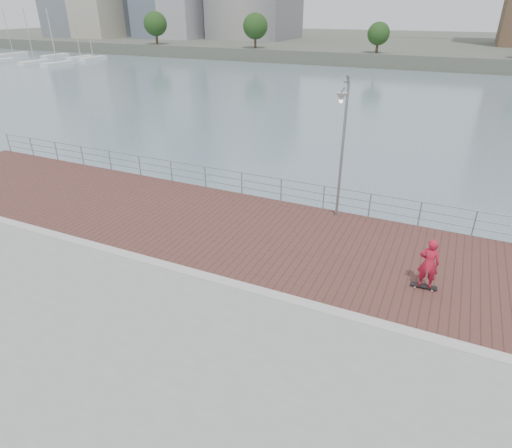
% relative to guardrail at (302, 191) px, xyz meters
% --- Properties ---
extents(water, '(400.00, 400.00, 0.00)m').
position_rel_guardrail_xyz_m(water, '(-0.00, -7.00, -2.69)').
color(water, slate).
rests_on(water, ground).
extents(seawall, '(40.00, 24.00, 2.00)m').
position_rel_guardrail_xyz_m(seawall, '(-0.00, -12.00, -1.69)').
color(seawall, gray).
rests_on(seawall, ground).
extents(brick_lane, '(40.00, 6.80, 0.02)m').
position_rel_guardrail_xyz_m(brick_lane, '(-0.00, -3.40, -0.68)').
color(brick_lane, brown).
rests_on(brick_lane, seawall).
extents(curb, '(40.00, 0.40, 0.06)m').
position_rel_guardrail_xyz_m(curb, '(-0.00, -7.00, -0.66)').
color(curb, '#B7B5AD').
rests_on(curb, seawall).
extents(far_shore, '(320.00, 95.00, 2.50)m').
position_rel_guardrail_xyz_m(far_shore, '(-0.00, 115.50, -1.44)').
color(far_shore, '#4C5142').
rests_on(far_shore, ground).
extents(guardrail, '(39.06, 0.06, 1.13)m').
position_rel_guardrail_xyz_m(guardrail, '(0.00, 0.00, 0.00)').
color(guardrail, '#8C9EA8').
rests_on(guardrail, brick_lane).
extents(street_lamp, '(0.42, 1.21, 5.70)m').
position_rel_guardrail_xyz_m(street_lamp, '(1.78, -0.92, 3.36)').
color(street_lamp, gray).
rests_on(street_lamp, brick_lane).
extents(skateboard, '(0.83, 0.25, 0.09)m').
position_rel_guardrail_xyz_m(skateboard, '(5.82, -4.59, -0.60)').
color(skateboard, black).
rests_on(skateboard, brick_lane).
extents(skateboarder, '(0.65, 0.44, 1.71)m').
position_rel_guardrail_xyz_m(skateboarder, '(5.82, -4.59, 0.27)').
color(skateboarder, '#B4182F').
rests_on(skateboarder, skateboard).
extents(marina, '(26.25, 18.58, 10.05)m').
position_rel_guardrail_xyz_m(marina, '(-77.45, 51.89, -2.23)').
color(marina, white).
rests_on(marina, water).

